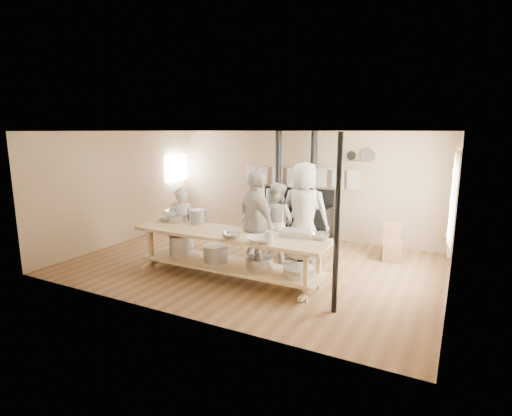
{
  "coord_description": "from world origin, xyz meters",
  "views": [
    {
      "loc": [
        3.56,
        -6.7,
        2.62
      ],
      "look_at": [
        -0.04,
        0.2,
        1.09
      ],
      "focal_mm": 28.0,
      "sensor_mm": 36.0,
      "label": 1
    }
  ],
  "objects_px": {
    "cook_left": "(277,222)",
    "chair": "(391,249)",
    "stove": "(294,218)",
    "roasting_pan": "(295,233)",
    "prep_table": "(229,250)",
    "cook_by_window": "(300,213)",
    "cook_right": "(257,224)",
    "cook_far_left": "(182,225)",
    "cook_center": "(304,212)"
  },
  "relations": [
    {
      "from": "cook_left",
      "to": "chair",
      "type": "bearing_deg",
      "value": -138.68
    },
    {
      "from": "stove",
      "to": "roasting_pan",
      "type": "distance_m",
      "value": 2.93
    },
    {
      "from": "prep_table",
      "to": "roasting_pan",
      "type": "relative_size",
      "value": 7.66
    },
    {
      "from": "cook_by_window",
      "to": "cook_right",
      "type": "bearing_deg",
      "value": -49.47
    },
    {
      "from": "cook_far_left",
      "to": "cook_center",
      "type": "xyz_separation_m",
      "value": [
        2.15,
        1.17,
        0.25
      ]
    },
    {
      "from": "stove",
      "to": "cook_center",
      "type": "bearing_deg",
      "value": -61.1
    },
    {
      "from": "cook_far_left",
      "to": "cook_right",
      "type": "xyz_separation_m",
      "value": [
        1.71,
        -0.04,
        0.21
      ]
    },
    {
      "from": "cook_right",
      "to": "cook_by_window",
      "type": "relative_size",
      "value": 1.19
    },
    {
      "from": "stove",
      "to": "cook_by_window",
      "type": "distance_m",
      "value": 0.88
    },
    {
      "from": "stove",
      "to": "prep_table",
      "type": "xyz_separation_m",
      "value": [
        -0.0,
        -3.02,
        -0.0
      ]
    },
    {
      "from": "prep_table",
      "to": "cook_by_window",
      "type": "relative_size",
      "value": 2.21
    },
    {
      "from": "chair",
      "to": "prep_table",
      "type": "bearing_deg",
      "value": -148.52
    },
    {
      "from": "cook_left",
      "to": "cook_by_window",
      "type": "distance_m",
      "value": 0.98
    },
    {
      "from": "stove",
      "to": "cook_by_window",
      "type": "relative_size",
      "value": 1.59
    },
    {
      "from": "chair",
      "to": "roasting_pan",
      "type": "distance_m",
      "value": 2.53
    },
    {
      "from": "cook_left",
      "to": "cook_right",
      "type": "bearing_deg",
      "value": 107.27
    },
    {
      "from": "prep_table",
      "to": "cook_by_window",
      "type": "distance_m",
      "value": 2.37
    },
    {
      "from": "prep_table",
      "to": "roasting_pan",
      "type": "xyz_separation_m",
      "value": [
        1.11,
        0.33,
        0.38
      ]
    },
    {
      "from": "cook_left",
      "to": "cook_by_window",
      "type": "bearing_deg",
      "value": -82.96
    },
    {
      "from": "cook_far_left",
      "to": "prep_table",
      "type": "bearing_deg",
      "value": 125.87
    },
    {
      "from": "cook_left",
      "to": "cook_far_left",
      "type": "bearing_deg",
      "value": 44.16
    },
    {
      "from": "roasting_pan",
      "to": "prep_table",
      "type": "bearing_deg",
      "value": -163.44
    },
    {
      "from": "cook_far_left",
      "to": "cook_center",
      "type": "relative_size",
      "value": 0.75
    },
    {
      "from": "chair",
      "to": "cook_center",
      "type": "bearing_deg",
      "value": -165.31
    },
    {
      "from": "prep_table",
      "to": "roasting_pan",
      "type": "distance_m",
      "value": 1.22
    },
    {
      "from": "cook_far_left",
      "to": "cook_right",
      "type": "bearing_deg",
      "value": 140.52
    },
    {
      "from": "stove",
      "to": "cook_center",
      "type": "distance_m",
      "value": 1.75
    },
    {
      "from": "cook_far_left",
      "to": "cook_by_window",
      "type": "bearing_deg",
      "value": -171.0
    },
    {
      "from": "cook_right",
      "to": "chair",
      "type": "bearing_deg",
      "value": -100.82
    },
    {
      "from": "cook_left",
      "to": "roasting_pan",
      "type": "bearing_deg",
      "value": 142.55
    },
    {
      "from": "cook_far_left",
      "to": "roasting_pan",
      "type": "distance_m",
      "value": 2.46
    },
    {
      "from": "prep_table",
      "to": "cook_far_left",
      "type": "xyz_separation_m",
      "value": [
        -1.34,
        0.38,
        0.23
      ]
    },
    {
      "from": "cook_far_left",
      "to": "chair",
      "type": "relative_size",
      "value": 1.93
    },
    {
      "from": "cook_center",
      "to": "chair",
      "type": "xyz_separation_m",
      "value": [
        1.59,
        0.85,
        -0.77
      ]
    },
    {
      "from": "cook_left",
      "to": "roasting_pan",
      "type": "distance_m",
      "value": 1.28
    },
    {
      "from": "prep_table",
      "to": "chair",
      "type": "height_order",
      "value": "prep_table"
    },
    {
      "from": "stove",
      "to": "cook_far_left",
      "type": "height_order",
      "value": "stove"
    },
    {
      "from": "cook_right",
      "to": "chair",
      "type": "height_order",
      "value": "cook_right"
    },
    {
      "from": "cook_far_left",
      "to": "chair",
      "type": "xyz_separation_m",
      "value": [
        3.74,
        2.02,
        -0.52
      ]
    },
    {
      "from": "stove",
      "to": "cook_right",
      "type": "distance_m",
      "value": 2.73
    },
    {
      "from": "cook_center",
      "to": "cook_right",
      "type": "relative_size",
      "value": 1.04
    },
    {
      "from": "stove",
      "to": "prep_table",
      "type": "bearing_deg",
      "value": -90.04
    },
    {
      "from": "prep_table",
      "to": "stove",
      "type": "bearing_deg",
      "value": 89.96
    },
    {
      "from": "cook_by_window",
      "to": "chair",
      "type": "xyz_separation_m",
      "value": [
        1.96,
        0.09,
        -0.59
      ]
    },
    {
      "from": "stove",
      "to": "cook_by_window",
      "type": "xyz_separation_m",
      "value": [
        0.44,
        -0.71,
        0.3
      ]
    },
    {
      "from": "stove",
      "to": "chair",
      "type": "xyz_separation_m",
      "value": [
        2.4,
        -0.62,
        -0.29
      ]
    },
    {
      "from": "cook_left",
      "to": "chair",
      "type": "distance_m",
      "value": 2.41
    },
    {
      "from": "cook_right",
      "to": "roasting_pan",
      "type": "relative_size",
      "value": 4.12
    },
    {
      "from": "stove",
      "to": "chair",
      "type": "distance_m",
      "value": 2.49
    },
    {
      "from": "prep_table",
      "to": "cook_left",
      "type": "height_order",
      "value": "cook_left"
    }
  ]
}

